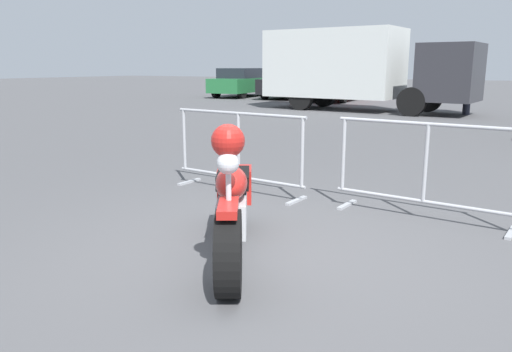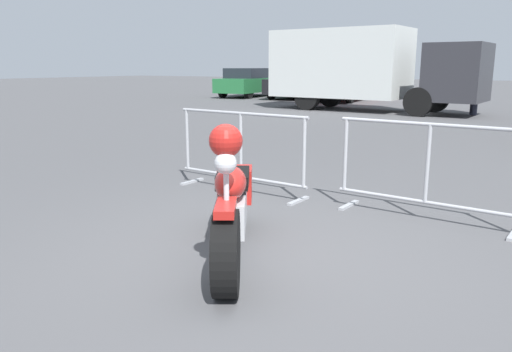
% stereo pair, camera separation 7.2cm
% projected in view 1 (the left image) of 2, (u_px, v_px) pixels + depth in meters
% --- Properties ---
extents(ground_plane, '(120.00, 120.00, 0.00)m').
position_uv_depth(ground_plane, '(266.00, 257.00, 4.41)').
color(ground_plane, '#4C4C4F').
extents(motorcycle, '(1.30, 2.00, 1.26)m').
position_uv_depth(motorcycle, '(233.00, 204.00, 4.35)').
color(motorcycle, black).
rests_on(motorcycle, ground).
extents(crowd_barrier_near, '(2.03, 0.58, 1.07)m').
position_uv_depth(crowd_barrier_near, '(238.00, 151.00, 6.59)').
color(crowd_barrier_near, '#9EA0A5').
rests_on(crowd_barrier_near, ground).
extents(crowd_barrier_far, '(2.03, 0.58, 1.07)m').
position_uv_depth(crowd_barrier_far, '(425.00, 170.00, 5.39)').
color(crowd_barrier_far, '#9EA0A5').
rests_on(crowd_barrier_far, ground).
extents(box_truck, '(7.83, 2.76, 2.98)m').
position_uv_depth(box_truck, '(356.00, 66.00, 18.50)').
color(box_truck, silver).
rests_on(box_truck, ground).
extents(parked_car_green, '(2.19, 4.62, 1.52)m').
position_uv_depth(parked_car_green, '(241.00, 82.00, 26.97)').
color(parked_car_green, '#236B38').
rests_on(parked_car_green, ground).
extents(parked_car_black, '(2.18, 4.62, 1.52)m').
position_uv_depth(parked_car_black, '(290.00, 83.00, 25.73)').
color(parked_car_black, black).
rests_on(parked_car_black, ground).
extents(parked_car_red, '(2.15, 4.54, 1.50)m').
position_uv_depth(parked_car_red, '(337.00, 85.00, 23.82)').
color(parked_car_red, '#B21E19').
rests_on(parked_car_red, ground).
extents(pedestrian, '(0.39, 0.39, 1.69)m').
position_uv_depth(pedestrian, '(468.00, 88.00, 16.99)').
color(pedestrian, '#262838').
rests_on(pedestrian, ground).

